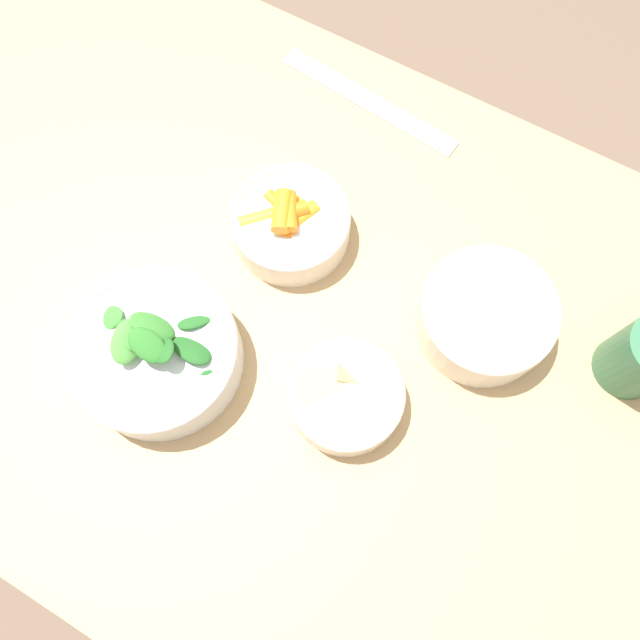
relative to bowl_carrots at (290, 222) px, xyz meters
The scene contains 7 objects.
ground_plane 0.77m from the bowl_carrots, 65.02° to the right, with size 10.00×10.00×0.00m, color brown.
dining_table 0.18m from the bowl_carrots, 65.02° to the right, with size 1.27×0.83×0.73m.
bowl_carrots is the anchor object (origin of this frame).
bowl_greens 0.23m from the bowl_carrots, 101.91° to the right, with size 0.20×0.20×0.10m.
bowl_beans_hotdog 0.27m from the bowl_carrots, ahead, with size 0.16×0.16×0.06m.
bowl_cookies 0.23m from the bowl_carrots, 43.34° to the right, with size 0.13×0.13×0.05m.
ruler 0.23m from the bowl_carrots, 92.56° to the left, with size 0.28×0.05×0.00m.
Camera 1 is at (0.17, -0.20, 1.46)m, focal length 35.00 mm.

